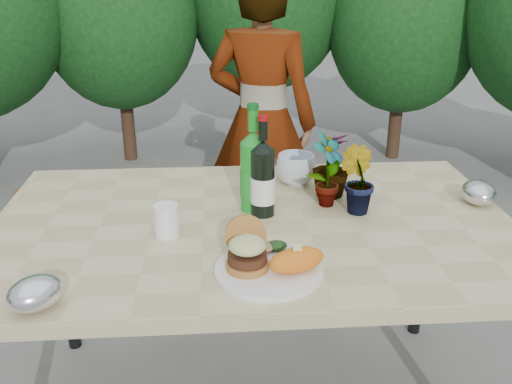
{
  "coord_description": "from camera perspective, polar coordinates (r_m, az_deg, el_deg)",
  "views": [
    {
      "loc": [
        -0.11,
        -1.58,
        1.5
      ],
      "look_at": [
        0.0,
        -0.08,
        0.88
      ],
      "focal_mm": 40.0,
      "sensor_mm": 36.0,
      "label": 1
    }
  ],
  "objects": [
    {
      "name": "patio_table",
      "position": [
        1.78,
        -0.18,
        -4.6
      ],
      "size": [
        1.6,
        1.0,
        0.75
      ],
      "color": "#C6B784",
      "rests_on": "ground"
    },
    {
      "name": "shrub_hedge",
      "position": [
        3.21,
        -0.04,
        15.72
      ],
      "size": [
        6.87,
        5.04,
        2.01
      ],
      "color": "#382316",
      "rests_on": "ground"
    },
    {
      "name": "dinner_plate",
      "position": [
        1.47,
        1.29,
        -7.84
      ],
      "size": [
        0.28,
        0.28,
        0.01
      ],
      "primitive_type": "cylinder",
      "color": "white",
      "rests_on": "patio_table"
    },
    {
      "name": "burger_stack",
      "position": [
        1.46,
        -0.92,
        -5.75
      ],
      "size": [
        0.11,
        0.16,
        0.11
      ],
      "color": "#B7722D",
      "rests_on": "dinner_plate"
    },
    {
      "name": "sweet_potato",
      "position": [
        1.45,
        4.08,
        -6.81
      ],
      "size": [
        0.17,
        0.12,
        0.06
      ],
      "primitive_type": "ellipsoid",
      "rotation": [
        0.0,
        0.0,
        0.35
      ],
      "color": "orange",
      "rests_on": "dinner_plate"
    },
    {
      "name": "grilled_veg",
      "position": [
        1.55,
        1.62,
        -5.44
      ],
      "size": [
        0.08,
        0.05,
        0.03
      ],
      "color": "olive",
      "rests_on": "dinner_plate"
    },
    {
      "name": "wine_bottle",
      "position": [
        1.75,
        0.69,
        1.28
      ],
      "size": [
        0.08,
        0.08,
        0.32
      ],
      "rotation": [
        0.0,
        0.0,
        -0.19
      ],
      "color": "black",
      "rests_on": "patio_table"
    },
    {
      "name": "sparkling_water",
      "position": [
        1.78,
        -0.3,
        1.99
      ],
      "size": [
        0.08,
        0.08,
        0.34
      ],
      "rotation": [
        0.0,
        0.0,
        -0.06
      ],
      "color": "#188921",
      "rests_on": "patio_table"
    },
    {
      "name": "plastic_cup",
      "position": [
        1.67,
        -8.93,
        -2.81
      ],
      "size": [
        0.07,
        0.07,
        0.09
      ],
      "primitive_type": "cylinder",
      "color": "white",
      "rests_on": "patio_table"
    },
    {
      "name": "seedling_left",
      "position": [
        1.83,
        7.16,
        2.19
      ],
      "size": [
        0.15,
        0.15,
        0.25
      ],
      "primitive_type": "imported",
      "rotation": [
        0.0,
        0.0,
        0.79
      ],
      "color": "#2F6121",
      "rests_on": "patio_table"
    },
    {
      "name": "seedling_mid",
      "position": [
        1.8,
        10.04,
        1.17
      ],
      "size": [
        0.14,
        0.15,
        0.21
      ],
      "primitive_type": "imported",
      "rotation": [
        0.0,
        0.0,
        2.22
      ],
      "color": "#2A5B1F",
      "rests_on": "patio_table"
    },
    {
      "name": "seedling_right",
      "position": [
        1.91,
        7.48,
        2.73
      ],
      "size": [
        0.17,
        0.17,
        0.22
      ],
      "primitive_type": "imported",
      "rotation": [
        0.0,
        0.0,
        3.61
      ],
      "color": "#255F20",
      "rests_on": "patio_table"
    },
    {
      "name": "blue_bowl",
      "position": [
        2.02,
        4.02,
        2.27
      ],
      "size": [
        0.18,
        0.18,
        0.11
      ],
      "primitive_type": "imported",
      "rotation": [
        0.0,
        0.0,
        -0.39
      ],
      "color": "silver",
      "rests_on": "patio_table"
    },
    {
      "name": "foil_packet_left",
      "position": [
        1.42,
        -21.22,
        -9.42
      ],
      "size": [
        0.17,
        0.17,
        0.08
      ],
      "primitive_type": "ellipsoid",
      "rotation": [
        0.0,
        0.0,
        0.74
      ],
      "color": "silver",
      "rests_on": "patio_table"
    },
    {
      "name": "foil_packet_right",
      "position": [
        1.99,
        21.37,
        -0.06
      ],
      "size": [
        0.12,
        0.14,
        0.08
      ],
      "primitive_type": "ellipsoid",
      "rotation": [
        0.0,
        0.0,
        1.5
      ],
      "color": "silver",
      "rests_on": "patio_table"
    },
    {
      "name": "person",
      "position": [
        2.82,
        0.59,
        7.02
      ],
      "size": [
        0.64,
        0.53,
        1.49
      ],
      "primitive_type": "imported",
      "rotation": [
        0.0,
        0.0,
        2.78
      ],
      "color": "#925E49",
      "rests_on": "ground"
    },
    {
      "name": "terracotta_pot",
      "position": [
        3.89,
        -21.63,
        -0.72
      ],
      "size": [
        0.17,
        0.17,
        0.14
      ],
      "color": "#A64C2A",
      "rests_on": "ground"
    }
  ]
}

